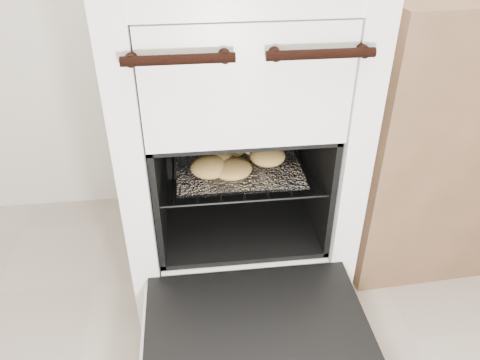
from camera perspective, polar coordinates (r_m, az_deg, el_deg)
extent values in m
cube|color=white|center=(1.50, -0.78, 5.69)|extent=(0.65, 0.70, 1.00)
cylinder|color=black|center=(1.01, -7.53, 14.35)|extent=(0.24, 0.02, 0.02)
cylinder|color=black|center=(1.05, 9.85, 14.88)|extent=(0.24, 0.02, 0.02)
cube|color=black|center=(1.24, 2.25, -18.25)|extent=(0.57, 0.44, 0.03)
cube|color=white|center=(1.25, 2.23, -18.81)|extent=(0.59, 0.46, 0.02)
cylinder|color=black|center=(1.45, -9.65, 1.74)|extent=(0.01, 0.46, 0.01)
cylinder|color=black|center=(1.49, 8.57, 2.84)|extent=(0.01, 0.46, 0.01)
cylinder|color=black|center=(1.27, 0.69, -2.65)|extent=(0.47, 0.01, 0.01)
cylinder|color=black|center=(1.64, -1.26, 6.17)|extent=(0.47, 0.01, 0.01)
cylinder|color=black|center=(1.45, -8.14, 1.84)|extent=(0.01, 0.44, 0.01)
cylinder|color=black|center=(1.44, -5.56, 2.00)|extent=(0.01, 0.44, 0.01)
cylinder|color=black|center=(1.45, -2.98, 2.17)|extent=(0.01, 0.44, 0.01)
cylinder|color=black|center=(1.45, -0.40, 2.32)|extent=(0.01, 0.44, 0.01)
cylinder|color=black|center=(1.46, 2.15, 2.48)|extent=(0.01, 0.44, 0.01)
cylinder|color=black|center=(1.47, 4.67, 2.62)|extent=(0.01, 0.44, 0.01)
cylinder|color=black|center=(1.48, 7.15, 2.76)|extent=(0.01, 0.44, 0.01)
cube|color=white|center=(1.43, -0.31, 2.11)|extent=(0.37, 0.33, 0.01)
ellipsoid|color=#DDA658|center=(1.45, -1.68, 3.95)|extent=(0.15, 0.15, 0.05)
ellipsoid|color=#DDA658|center=(1.38, -2.79, 2.27)|extent=(0.14, 0.14, 0.05)
ellipsoid|color=#DDA658|center=(1.47, 2.02, 4.28)|extent=(0.15, 0.15, 0.04)
ellipsoid|color=#DDA658|center=(1.35, -0.98, 1.45)|extent=(0.15, 0.15, 0.05)
ellipsoid|color=#DDA658|center=(1.35, -3.75, 1.65)|extent=(0.16, 0.16, 0.05)
ellipsoid|color=#DDA658|center=(1.41, 3.38, 2.95)|extent=(0.15, 0.15, 0.05)
cube|color=brown|center=(1.86, 25.86, 6.58)|extent=(0.95, 0.66, 0.92)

